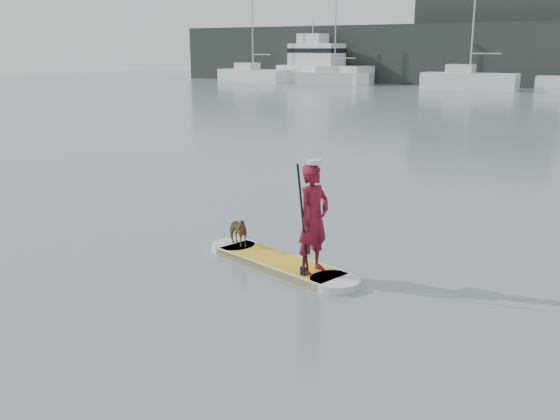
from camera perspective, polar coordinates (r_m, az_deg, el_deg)
The scene contains 11 objects.
ground at distance 14.09m, azimuth 5.16°, elevation -0.40°, with size 140.00×140.00×0.00m, color slate.
paddleboard at distance 10.70m, azimuth 0.00°, elevation -4.88°, with size 3.22×1.44×0.12m.
paddler at distance 9.91m, azimuth 3.07°, elevation -0.81°, with size 0.64×0.42×1.76m, color maroon.
white_cap at distance 9.71m, azimuth 3.15°, elevation 4.41°, with size 0.22×0.22×0.07m, color silver.
dog at distance 11.42m, azimuth -4.00°, elevation -1.91°, with size 0.29×0.64×0.54m, color brown.
paddle at distance 9.76m, azimuth 2.11°, elevation -2.27°, with size 0.11×0.30×2.00m.
sailboat_a at distance 69.90m, azimuth -2.53°, elevation 12.26°, with size 8.33×3.30×11.80m.
sailboat_b at distance 65.49m, azimuth 4.95°, elevation 12.03°, with size 7.90×3.71×11.29m.
sailboat_c at distance 59.46m, azimuth 16.85°, elevation 11.32°, with size 8.35×3.03×11.87m.
motor_yacht_b at distance 68.08m, azimuth 3.73°, elevation 13.10°, with size 10.64×4.79×6.78m.
shore_building_west at distance 68.14m, azimuth 18.40°, elevation 14.60°, with size 14.00×4.00×9.00m, color black.
Camera 1 is at (5.97, -12.24, 3.62)m, focal length 40.00 mm.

